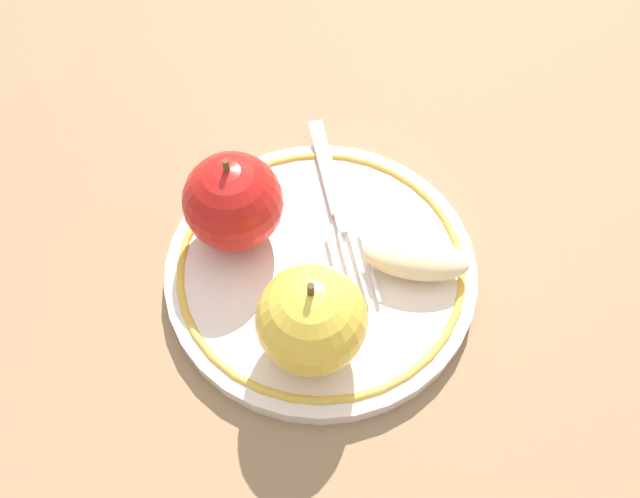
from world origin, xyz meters
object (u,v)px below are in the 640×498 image
object	(u,v)px
plate	(320,269)
apple_slice_front	(417,259)
fork	(335,200)
apple_red_whole	(312,319)
apple_second_whole	(233,202)

from	to	relation	value
plate	apple_slice_front	bearing A→B (deg)	-58.93
plate	fork	world-z (taller)	fork
apple_red_whole	apple_slice_front	world-z (taller)	apple_red_whole
apple_slice_front	fork	size ratio (longest dim) A/B	0.55
apple_red_whole	plate	bearing A→B (deg)	28.96
apple_second_whole	apple_slice_front	distance (m)	0.14
plate	apple_slice_front	size ratio (longest dim) A/B	3.03
apple_red_whole	apple_second_whole	bearing A→B (deg)	65.34
plate	apple_red_whole	size ratio (longest dim) A/B	2.84
apple_second_whole	fork	bearing A→B (deg)	-35.77
apple_slice_front	fork	xyz separation A→B (m)	(0.02, 0.08, -0.01)
apple_second_whole	apple_red_whole	bearing A→B (deg)	-114.66
apple_second_whole	apple_slice_front	xyz separation A→B (m)	(0.05, -0.13, -0.02)
plate	fork	distance (m)	0.06
fork	apple_red_whole	bearing A→B (deg)	-19.56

